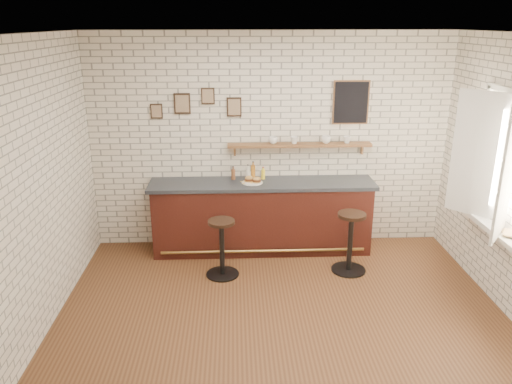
% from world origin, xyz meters
% --- Properties ---
extents(ground, '(5.00, 5.00, 0.00)m').
position_xyz_m(ground, '(0.00, 0.00, 0.00)').
color(ground, brown).
rests_on(ground, ground).
extents(bar_counter, '(3.10, 0.65, 1.01)m').
position_xyz_m(bar_counter, '(-0.13, 1.70, 0.51)').
color(bar_counter, '#3D1610').
rests_on(bar_counter, ground).
extents(sandwich_plate, '(0.28, 0.28, 0.01)m').
position_xyz_m(sandwich_plate, '(-0.27, 1.67, 1.02)').
color(sandwich_plate, white).
rests_on(sandwich_plate, bar_counter).
extents(ciabatta_sandwich, '(0.23, 0.16, 0.08)m').
position_xyz_m(ciabatta_sandwich, '(-0.26, 1.67, 1.06)').
color(ciabatta_sandwich, tan).
rests_on(ciabatta_sandwich, sandwich_plate).
extents(potato_chips, '(0.26, 0.19, 0.00)m').
position_xyz_m(potato_chips, '(-0.28, 1.67, 1.02)').
color(potato_chips, gold).
rests_on(potato_chips, sandwich_plate).
extents(bitters_bottle_brown, '(0.06, 0.06, 0.19)m').
position_xyz_m(bitters_bottle_brown, '(-0.53, 1.85, 1.09)').
color(bitters_bottle_brown, brown).
rests_on(bitters_bottle_brown, bar_counter).
extents(bitters_bottle_white, '(0.05, 0.05, 0.21)m').
position_xyz_m(bitters_bottle_white, '(-0.32, 1.85, 1.10)').
color(bitters_bottle_white, silver).
rests_on(bitters_bottle_white, bar_counter).
extents(bitters_bottle_amber, '(0.06, 0.06, 0.26)m').
position_xyz_m(bitters_bottle_amber, '(-0.25, 1.85, 1.11)').
color(bitters_bottle_amber, '#AE691C').
rests_on(bitters_bottle_amber, bar_counter).
extents(condiment_bottle_yellow, '(0.05, 0.05, 0.17)m').
position_xyz_m(condiment_bottle_yellow, '(-0.11, 1.85, 1.08)').
color(condiment_bottle_yellow, yellow).
rests_on(condiment_bottle_yellow, bar_counter).
extents(bar_stool_left, '(0.42, 0.42, 0.76)m').
position_xyz_m(bar_stool_left, '(-0.68, 0.95, 0.41)').
color(bar_stool_left, black).
rests_on(bar_stool_left, ground).
extents(bar_stool_right, '(0.45, 0.45, 0.80)m').
position_xyz_m(bar_stool_right, '(0.97, 1.00, 0.43)').
color(bar_stool_right, black).
rests_on(bar_stool_right, ground).
extents(wall_shelf, '(2.00, 0.18, 0.18)m').
position_xyz_m(wall_shelf, '(0.40, 1.90, 1.48)').
color(wall_shelf, brown).
rests_on(wall_shelf, ground).
extents(shelf_cup_a, '(0.17, 0.17, 0.10)m').
position_xyz_m(shelf_cup_a, '(0.03, 1.90, 1.55)').
color(shelf_cup_a, white).
rests_on(shelf_cup_a, wall_shelf).
extents(shelf_cup_b, '(0.15, 0.15, 0.10)m').
position_xyz_m(shelf_cup_b, '(0.32, 1.90, 1.55)').
color(shelf_cup_b, white).
rests_on(shelf_cup_b, wall_shelf).
extents(shelf_cup_c, '(0.13, 0.13, 0.10)m').
position_xyz_m(shelf_cup_c, '(0.77, 1.90, 1.55)').
color(shelf_cup_c, white).
rests_on(shelf_cup_c, wall_shelf).
extents(shelf_cup_d, '(0.13, 0.13, 0.10)m').
position_xyz_m(shelf_cup_d, '(1.06, 1.90, 1.55)').
color(shelf_cup_d, white).
rests_on(shelf_cup_d, wall_shelf).
extents(back_wall_decor, '(2.96, 0.02, 0.56)m').
position_xyz_m(back_wall_decor, '(0.23, 1.98, 2.05)').
color(back_wall_decor, black).
rests_on(back_wall_decor, ground).
extents(window_sill, '(0.20, 1.35, 0.06)m').
position_xyz_m(window_sill, '(2.40, 0.30, 0.90)').
color(window_sill, white).
rests_on(window_sill, ground).
extents(casement_window, '(0.40, 1.30, 1.56)m').
position_xyz_m(casement_window, '(2.36, 0.30, 1.65)').
color(casement_window, white).
rests_on(casement_window, ground).
extents(book_lower, '(0.16, 0.21, 0.02)m').
position_xyz_m(book_lower, '(2.38, 0.01, 0.94)').
color(book_lower, tan).
rests_on(book_lower, window_sill).
extents(book_upper, '(0.25, 0.27, 0.02)m').
position_xyz_m(book_upper, '(2.38, 0.01, 0.96)').
color(book_upper, tan).
rests_on(book_upper, book_lower).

